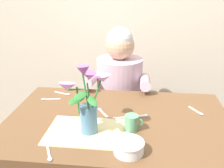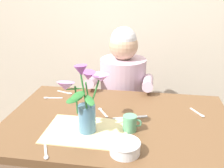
% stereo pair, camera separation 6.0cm
% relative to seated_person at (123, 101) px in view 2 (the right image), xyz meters
% --- Properties ---
extents(wood_panel_backdrop, '(4.00, 0.10, 2.50)m').
position_rel_seated_person_xyz_m(wood_panel_backdrop, '(0.05, 0.43, 0.69)').
color(wood_panel_backdrop, beige).
rests_on(wood_panel_backdrop, ground_plane).
extents(dining_table, '(1.20, 0.80, 0.74)m').
position_rel_seated_person_xyz_m(dining_table, '(0.05, -0.62, 0.08)').
color(dining_table, brown).
rests_on(dining_table, ground_plane).
extents(seated_person, '(0.45, 0.47, 1.14)m').
position_rel_seated_person_xyz_m(seated_person, '(0.00, 0.00, 0.00)').
color(seated_person, '#4C4C56').
rests_on(seated_person, ground_plane).
extents(striped_placemat, '(0.40, 0.28, 0.00)m').
position_rel_seated_person_xyz_m(striped_placemat, '(-0.09, -0.76, 0.18)').
color(striped_placemat, beige).
rests_on(striped_placemat, dining_table).
extents(flower_vase, '(0.25, 0.26, 0.35)m').
position_rel_seated_person_xyz_m(flower_vase, '(-0.09, -0.76, 0.34)').
color(flower_vase, teal).
rests_on(flower_vase, dining_table).
extents(ceramic_bowl, '(0.14, 0.14, 0.06)m').
position_rel_seated_person_xyz_m(ceramic_bowl, '(0.12, -0.91, 0.21)').
color(ceramic_bowl, white).
rests_on(ceramic_bowl, dining_table).
extents(dinner_knife, '(0.19, 0.08, 0.00)m').
position_rel_seated_person_xyz_m(dinner_knife, '(0.11, -0.59, 0.18)').
color(dinner_knife, silver).
rests_on(dinner_knife, dining_table).
extents(ceramic_mug, '(0.09, 0.07, 0.08)m').
position_rel_seated_person_xyz_m(ceramic_mug, '(0.12, -0.72, 0.22)').
color(ceramic_mug, '#569970').
rests_on(ceramic_mug, dining_table).
extents(spoon_0, '(0.07, 0.11, 0.01)m').
position_rel_seated_person_xyz_m(spoon_0, '(0.49, -0.49, 0.18)').
color(spoon_0, silver).
rests_on(spoon_0, dining_table).
extents(spoon_1, '(0.12, 0.04, 0.01)m').
position_rel_seated_person_xyz_m(spoon_1, '(-0.41, -0.41, 0.18)').
color(spoon_1, silver).
rests_on(spoon_1, dining_table).
extents(spoon_2, '(0.12, 0.05, 0.01)m').
position_rel_seated_person_xyz_m(spoon_2, '(-0.33, -0.32, 0.18)').
color(spoon_2, silver).
rests_on(spoon_2, dining_table).
extents(spoon_3, '(0.06, 0.11, 0.01)m').
position_rel_seated_person_xyz_m(spoon_3, '(-0.21, -0.97, 0.18)').
color(spoon_3, silver).
rests_on(spoon_3, dining_table).
extents(spoon_4, '(0.08, 0.11, 0.01)m').
position_rel_seated_person_xyz_m(spoon_4, '(-0.06, -0.54, 0.18)').
color(spoon_4, silver).
rests_on(spoon_4, dining_table).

